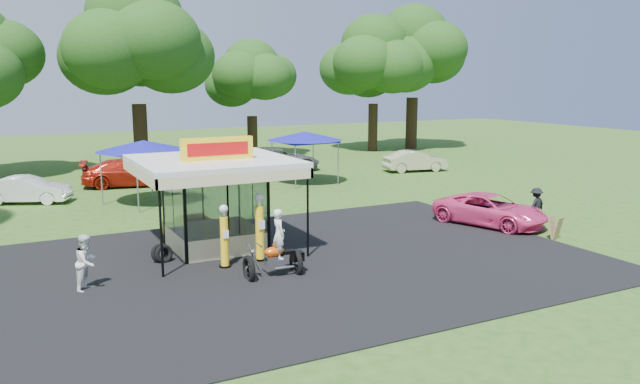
# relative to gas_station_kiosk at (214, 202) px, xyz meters

# --- Properties ---
(ground) EXTENTS (120.00, 120.00, 0.00)m
(ground) POSITION_rel_gas_station_kiosk_xyz_m (2.00, -4.99, -1.78)
(ground) COLOR #2C4F18
(ground) RESTS_ON ground
(asphalt_apron) EXTENTS (20.00, 14.00, 0.04)m
(asphalt_apron) POSITION_rel_gas_station_kiosk_xyz_m (2.00, -2.99, -1.76)
(asphalt_apron) COLOR black
(asphalt_apron) RESTS_ON ground
(gas_station_kiosk) EXTENTS (5.40, 5.40, 4.18)m
(gas_station_kiosk) POSITION_rel_gas_station_kiosk_xyz_m (0.00, 0.00, 0.00)
(gas_station_kiosk) COLOR white
(gas_station_kiosk) RESTS_ON ground
(gas_pump_left) EXTENTS (0.40, 0.40, 2.15)m
(gas_pump_left) POSITION_rel_gas_station_kiosk_xyz_m (-0.46, -2.41, -0.75)
(gas_pump_left) COLOR black
(gas_pump_left) RESTS_ON ground
(gas_pump_right) EXTENTS (0.45, 0.45, 2.40)m
(gas_pump_right) POSITION_rel_gas_station_kiosk_xyz_m (0.89, -2.21, -0.63)
(gas_pump_right) COLOR black
(gas_pump_right) RESTS_ON ground
(motorcycle) EXTENTS (1.93, 0.96, 2.27)m
(motorcycle) POSITION_rel_gas_station_kiosk_xyz_m (0.72, -4.05, -0.90)
(motorcycle) COLOR black
(motorcycle) RESTS_ON ground
(spare_tires) EXTENTS (0.83, 0.61, 0.67)m
(spare_tires) POSITION_rel_gas_station_kiosk_xyz_m (-2.19, -0.87, -1.46)
(spare_tires) COLOR black
(spare_tires) RESTS_ON ground
(a_frame_sign) EXTENTS (0.54, 0.59, 0.89)m
(a_frame_sign) POSITION_rel_gas_station_kiosk_xyz_m (12.28, -4.73, -1.33)
(a_frame_sign) COLOR #593819
(a_frame_sign) RESTS_ON ground
(kiosk_car) EXTENTS (2.82, 1.13, 0.96)m
(kiosk_car) POSITION_rel_gas_station_kiosk_xyz_m (-0.00, 2.21, -1.30)
(kiosk_car) COLOR yellow
(kiosk_car) RESTS_ON ground
(pink_sedan) EXTENTS (3.68, 5.29, 1.34)m
(pink_sedan) POSITION_rel_gas_station_kiosk_xyz_m (11.67, -1.74, -1.11)
(pink_sedan) COLOR #F84386
(pink_sedan) RESTS_ON ground
(spectator_west) EXTENTS (1.01, 1.05, 1.70)m
(spectator_west) POSITION_rel_gas_station_kiosk_xyz_m (-4.80, -2.62, -0.93)
(spectator_west) COLOR white
(spectator_west) RESTS_ON ground
(spectator_east_a) EXTENTS (1.06, 0.71, 1.52)m
(spectator_east_a) POSITION_rel_gas_station_kiosk_xyz_m (13.91, -2.14, -1.02)
(spectator_east_a) COLOR black
(spectator_east_a) RESTS_ON ground
(bg_car_a) EXTENTS (4.41, 2.99, 1.38)m
(bg_car_a) POSITION_rel_gas_station_kiosk_xyz_m (-5.79, 12.69, -1.09)
(bg_car_a) COLOR white
(bg_car_a) RESTS_ON ground
(bg_car_b) EXTENTS (5.79, 3.20, 1.59)m
(bg_car_b) POSITION_rel_gas_station_kiosk_xyz_m (-0.18, 15.50, -0.99)
(bg_car_b) COLOR #AA1B0D
(bg_car_b) RESTS_ON ground
(bg_car_d) EXTENTS (5.89, 3.29, 1.56)m
(bg_car_d) POSITION_rel_gas_station_kiosk_xyz_m (9.97, 17.15, -1.00)
(bg_car_d) COLOR #535455
(bg_car_d) RESTS_ON ground
(bg_car_e) EXTENTS (4.49, 2.25, 1.41)m
(bg_car_e) POSITION_rel_gas_station_kiosk_xyz_m (18.17, 12.76, -1.08)
(bg_car_e) COLOR #B9B68E
(bg_car_e) RESTS_ON ground
(tent_west) EXTENTS (4.59, 4.59, 3.21)m
(tent_west) POSITION_rel_gas_station_kiosk_xyz_m (-0.49, 9.80, 1.12)
(tent_west) COLOR gray
(tent_west) RESTS_ON ground
(tent_east) EXTENTS (4.46, 4.46, 3.12)m
(tent_east) POSITION_rel_gas_station_kiosk_xyz_m (9.37, 11.79, 1.04)
(tent_east) COLOR gray
(tent_east) RESTS_ON ground
(oak_far_c) EXTENTS (10.83, 10.83, 12.76)m
(oak_far_c) POSITION_rel_gas_station_kiosk_xyz_m (1.80, 21.97, 6.32)
(oak_far_c) COLOR black
(oak_far_c) RESTS_ON ground
(oak_far_d) EXTENTS (7.62, 7.62, 9.07)m
(oak_far_d) POSITION_rel_gas_station_kiosk_xyz_m (11.22, 25.23, 4.00)
(oak_far_d) COLOR black
(oak_far_d) RESTS_ON ground
(oak_far_e) EXTENTS (9.54, 9.54, 11.35)m
(oak_far_e) POSITION_rel_gas_station_kiosk_xyz_m (22.10, 24.49, 5.46)
(oak_far_e) COLOR black
(oak_far_e) RESTS_ON ground
(oak_far_f) EXTENTS (10.27, 10.27, 12.37)m
(oak_far_f) POSITION_rel_gas_station_kiosk_xyz_m (26.26, 24.61, 6.16)
(oak_far_f) COLOR black
(oak_far_f) RESTS_ON ground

